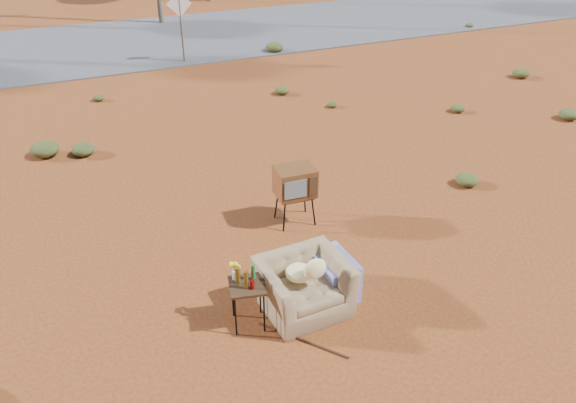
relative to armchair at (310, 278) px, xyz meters
name	(u,v)px	position (x,y,z in m)	size (l,w,h in m)	color
ground	(295,301)	(-0.16, 0.13, -0.48)	(140.00, 140.00, 0.00)	brown
highway	(122,44)	(-0.16, 15.13, -0.46)	(140.00, 7.00, 0.04)	#565659
armchair	(310,278)	(0.00, 0.00, 0.00)	(1.41, 0.94, 1.03)	#92754F
tv_unit	(295,183)	(0.71, 2.08, 0.30)	(0.69, 0.57, 1.05)	black
side_table	(244,282)	(-0.95, 0.01, 0.22)	(0.57, 0.57, 0.96)	#362413
rusty_bar	(302,340)	(-0.40, -0.62, -0.46)	(0.04, 0.04, 1.33)	#462512
road_sign	(180,14)	(1.34, 12.13, 1.02)	(0.78, 0.06, 2.19)	brown
scrub_patch	(167,173)	(-0.99, 4.54, -0.34)	(17.49, 8.07, 0.33)	#444D21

